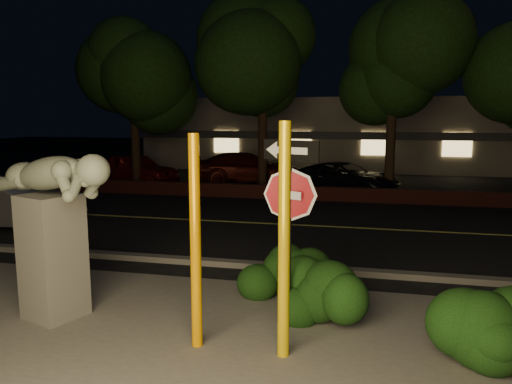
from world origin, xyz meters
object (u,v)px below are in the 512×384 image
Objects in this scene: parked_car_dark at (345,178)px; yellow_pole_right at (284,243)px; silver_sedan at (4,203)px; yellow_pole_left at (196,243)px; parked_car_darkred at (247,168)px; sculpture at (52,217)px; parked_car_red at (136,168)px; signpost at (290,195)px.

yellow_pole_right is at bearing -155.44° from parked_car_dark.
yellow_pole_right is 10.39m from silver_sedan.
parked_car_darkred is at bearing 101.52° from yellow_pole_left.
parked_car_dark is (0.06, 13.98, -0.90)m from yellow_pole_right.
sculpture is 0.53× the size of parked_car_darkred.
parked_car_red is at bearing -2.46° from silver_sedan.
signpost is 1.07× the size of sculpture.
yellow_pole_left is 9.42m from silver_sedan.
silver_sedan is 12.14m from parked_car_dark.
parked_car_darkred reaches higher than parked_car_dark.
yellow_pole_right is at bearing -133.16° from parked_car_red.
sculpture is 0.62× the size of silver_sedan.
signpost is at bearing 95.32° from yellow_pole_right.
silver_sedan is at bearing 143.55° from yellow_pole_left.
parked_car_darkred is at bearing 105.53° from yellow_pole_right.
sculpture is (-2.42, 0.45, 0.15)m from yellow_pole_left.
yellow_pole_right reaches higher than silver_sedan.
signpost reaches higher than parked_car_darkred.
parked_car_red reaches higher than parked_car_dark.
parked_car_red is 9.30m from parked_car_dark.
parked_car_darkred reaches higher than silver_sedan.
yellow_pole_right is at bearing 175.35° from parked_car_darkred.
yellow_pole_left is 0.66× the size of parked_car_dark.
sculpture is 7.31m from silver_sedan.
yellow_pole_right is 17.23m from parked_car_red.
parked_car_dark is (1.23, 13.97, -0.82)m from yellow_pole_left.
silver_sedan is (-8.72, 5.59, -0.82)m from yellow_pole_right.
parked_car_dark is at bearing 89.77° from yellow_pole_right.
yellow_pole_right is at bearing -128.36° from silver_sedan.
sculpture is 0.59× the size of parked_car_dark.
parked_car_darkred is (-3.21, 15.74, -0.73)m from yellow_pole_left.
parked_car_dark is (4.43, -1.77, -0.10)m from parked_car_darkred.
parked_car_darkred is at bearing 113.65° from sculpture.
silver_sedan is (-8.63, 4.57, -1.26)m from signpost.
yellow_pole_right is 0.74× the size of parked_car_red.
yellow_pole_left reaches higher than silver_sedan.
yellow_pole_right is 16.37m from parked_car_darkred.
parked_car_darkred is at bearing -28.86° from silver_sedan.
yellow_pole_right reaches higher than sculpture.
signpost is at bearing 43.38° from yellow_pole_left.
sculpture reaches higher than parked_car_red.
sculpture reaches higher than parked_car_dark.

